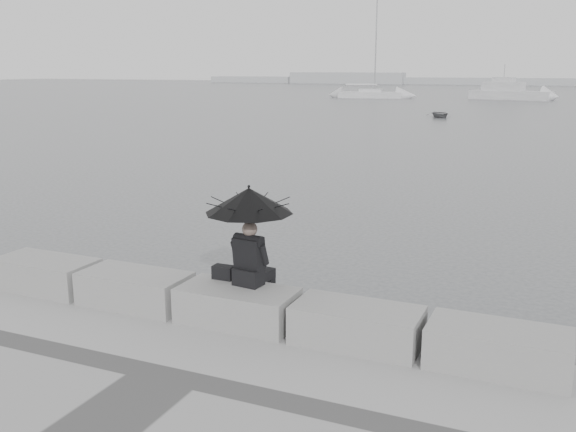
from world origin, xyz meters
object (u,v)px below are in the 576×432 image
at_px(seated_person, 249,213).
at_px(dinghy, 440,114).
at_px(motor_cruiser, 511,92).
at_px(sailboat_left, 370,94).

xyz_separation_m(seated_person, dinghy, (-6.00, 45.59, -1.77)).
bearing_deg(motor_cruiser, dinghy, -79.29).
xyz_separation_m(sailboat_left, motor_cruiser, (17.51, 2.83, 0.38)).
bearing_deg(seated_person, sailboat_left, 111.77).
distance_m(sailboat_left, motor_cruiser, 17.74).
relative_size(seated_person, motor_cruiser, 0.13).
xyz_separation_m(seated_person, motor_cruiser, (-3.55, 79.29, -1.12)).
bearing_deg(sailboat_left, motor_cruiser, 0.91).
distance_m(seated_person, dinghy, 46.02).
bearing_deg(seated_person, motor_cruiser, 98.94).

